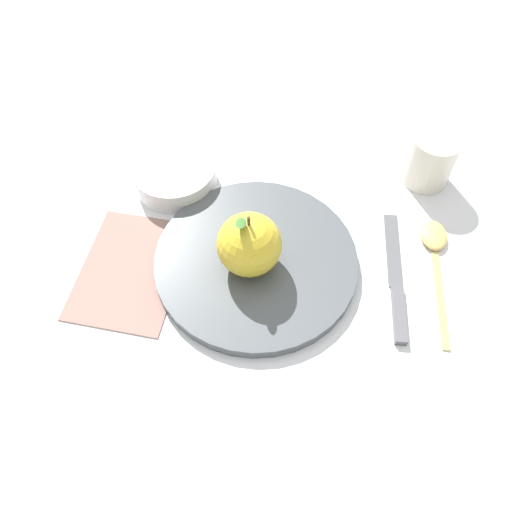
# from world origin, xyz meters

# --- Properties ---
(ground_plane) EXTENTS (2.40, 2.40, 0.00)m
(ground_plane) POSITION_xyz_m (0.00, 0.00, 0.00)
(ground_plane) COLOR silver
(dinner_plate) EXTENTS (0.25, 0.25, 0.02)m
(dinner_plate) POSITION_xyz_m (0.02, -0.03, 0.01)
(dinner_plate) COLOR #4C5156
(dinner_plate) RESTS_ON ground_plane
(apple) EXTENTS (0.08, 0.08, 0.09)m
(apple) POSITION_xyz_m (0.03, -0.03, 0.05)
(apple) COLOR gold
(apple) RESTS_ON dinner_plate
(side_bowl) EXTENTS (0.11, 0.11, 0.03)m
(side_bowl) POSITION_xyz_m (0.04, -0.20, 0.02)
(side_bowl) COLOR white
(side_bowl) RESTS_ON ground_plane
(cup) EXTENTS (0.06, 0.06, 0.08)m
(cup) POSITION_xyz_m (-0.26, -0.03, 0.04)
(cup) COLOR silver
(cup) RESTS_ON ground_plane
(knife) EXTENTS (0.13, 0.16, 0.01)m
(knife) POSITION_xyz_m (-0.11, 0.09, 0.00)
(knife) COLOR #59595E
(knife) RESTS_ON ground_plane
(spoon) EXTENTS (0.13, 0.16, 0.01)m
(spoon) POSITION_xyz_m (-0.19, 0.08, 0.01)
(spoon) COLOR #D8B766
(spoon) RESTS_ON ground_plane
(linen_napkin) EXTENTS (0.20, 0.21, 0.00)m
(linen_napkin) POSITION_xyz_m (0.16, -0.10, 0.00)
(linen_napkin) COLOR gray
(linen_napkin) RESTS_ON ground_plane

